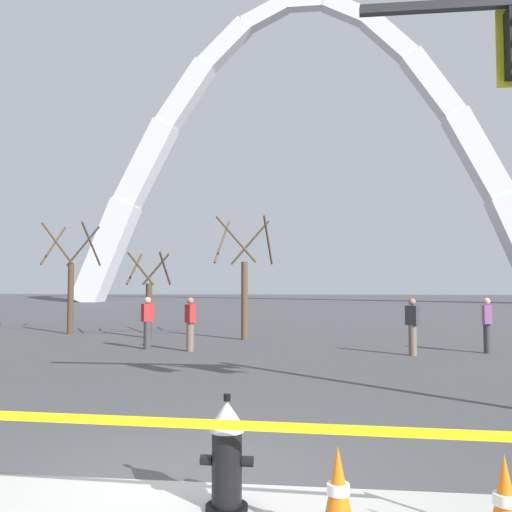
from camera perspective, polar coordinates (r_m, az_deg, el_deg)
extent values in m
plane|color=#474749|center=(5.72, -8.08, -22.81)|extent=(240.00, 240.00, 0.00)
cylinder|color=black|center=(5.09, -3.12, -25.09)|extent=(0.36, 0.36, 0.05)
cylinder|color=black|center=(4.98, -3.11, -21.51)|extent=(0.26, 0.26, 0.62)
cylinder|color=#B7B7BC|center=(4.88, -3.09, -17.83)|extent=(0.30, 0.30, 0.04)
cone|color=#B7B7BC|center=(4.85, -3.09, -16.34)|extent=(0.30, 0.30, 0.22)
cylinder|color=black|center=(4.82, -3.08, -14.72)|extent=(0.06, 0.06, 0.06)
cylinder|color=black|center=(4.99, -5.28, -20.70)|extent=(0.10, 0.09, 0.09)
cylinder|color=black|center=(4.93, -0.90, -20.92)|extent=(0.10, 0.09, 0.09)
cylinder|color=black|center=(5.17, -2.71, -21.15)|extent=(0.13, 0.14, 0.13)
cylinder|color=black|center=(5.25, -2.56, -20.88)|extent=(0.15, 0.03, 0.15)
cube|color=yellow|center=(4.72, -10.44, -16.91)|extent=(5.76, 0.26, 0.08)
cone|color=orange|center=(4.55, 24.90, -22.73)|extent=(0.28, 0.28, 0.70)
cylinder|color=white|center=(4.54, 24.89, -22.31)|extent=(0.17, 0.17, 0.08)
cone|color=orange|center=(4.42, 8.70, -23.61)|extent=(0.28, 0.28, 0.70)
cylinder|color=white|center=(4.41, 8.70, -23.19)|extent=(0.17, 0.17, 0.08)
cube|color=silver|center=(68.29, -15.53, 0.32)|extent=(7.81, 3.13, 13.25)
cube|color=silver|center=(68.12, -11.54, 9.44)|extent=(7.42, 2.80, 10.94)
cube|color=silver|center=(69.14, -7.46, 16.45)|extent=(6.98, 2.47, 8.66)
cube|color=silver|center=(70.45, -3.29, 21.30)|extent=(6.45, 2.14, 6.39)
cube|color=silver|center=(71.43, 0.95, 24.14)|extent=(5.76, 1.81, 4.07)
cube|color=silver|center=(71.73, 5.23, 25.11)|extent=(4.97, 1.48, 1.48)
cube|color=silver|center=(71.24, 9.53, 24.26)|extent=(5.76, 1.81, 4.07)
cube|color=silver|center=(70.08, 13.84, 21.53)|extent=(6.45, 2.14, 6.39)
cube|color=silver|center=(68.57, 18.14, 16.76)|extent=(6.98, 2.47, 8.66)
cube|color=silver|center=(67.35, 22.39, 9.77)|extent=(7.42, 2.80, 10.94)
cylinder|color=#473323|center=(23.12, -19.04, -4.28)|extent=(0.24, 0.24, 2.84)
cylinder|color=#473323|center=(23.71, -20.65, 1.09)|extent=(0.38, 1.52, 1.70)
cylinder|color=#473323|center=(22.73, -17.04, 1.20)|extent=(0.23, 1.54, 1.70)
cylinder|color=#473323|center=(23.93, -17.85, 1.00)|extent=(1.54, 0.23, 1.70)
cylinder|color=#473323|center=(22.48, -20.33, 1.31)|extent=(1.52, 0.41, 1.70)
cylinder|color=#473323|center=(20.58, -11.28, -5.68)|extent=(0.24, 0.24, 2.03)
cylinder|color=#473323|center=(20.88, -12.74, -1.34)|extent=(0.30, 1.11, 1.22)
cylinder|color=#473323|center=(20.33, -9.60, -1.32)|extent=(0.19, 1.12, 1.22)
cylinder|color=#473323|center=(21.15, -10.55, -1.38)|extent=(1.12, 0.19, 1.22)
cylinder|color=#473323|center=(20.03, -12.14, -1.27)|extent=(1.10, 0.32, 1.22)
cylinder|color=brown|center=(19.47, -1.23, -4.75)|extent=(0.24, 0.24, 2.80)
cylinder|color=brown|center=(19.84, -3.60, 1.54)|extent=(0.38, 1.50, 1.67)
cylinder|color=brown|center=(19.35, 1.29, 1.65)|extent=(0.23, 1.52, 1.67)
cylinder|color=brown|center=(20.38, -0.65, 1.41)|extent=(1.52, 0.23, 1.67)
cylinder|color=brown|center=(18.72, -2.15, 1.82)|extent=(1.50, 0.41, 1.67)
cylinder|color=brown|center=(15.74, 16.25, -8.56)|extent=(0.22, 0.22, 0.84)
cube|color=#333338|center=(15.69, 16.21, -6.05)|extent=(0.39, 0.37, 0.54)
sphere|color=#936B4C|center=(15.67, 16.19, -4.67)|extent=(0.20, 0.20, 0.20)
cylinder|color=brown|center=(16.17, -6.99, -8.52)|extent=(0.22, 0.22, 0.84)
cube|color=#B22323|center=(16.12, -6.98, -6.08)|extent=(0.37, 0.39, 0.54)
sphere|color=#936B4C|center=(16.10, -6.97, -4.73)|extent=(0.20, 0.20, 0.20)
cylinder|color=#38383D|center=(16.99, 23.31, -8.03)|extent=(0.22, 0.22, 0.84)
cube|color=#995193|center=(16.94, 23.25, -5.70)|extent=(0.22, 0.35, 0.54)
sphere|color=tan|center=(16.93, 23.23, -4.42)|extent=(0.20, 0.20, 0.20)
cylinder|color=#38383D|center=(16.98, -11.44, -8.23)|extent=(0.22, 0.22, 0.84)
cube|color=#B22323|center=(16.93, -11.42, -5.90)|extent=(0.38, 0.38, 0.54)
sphere|color=tan|center=(16.92, -11.40, -4.61)|extent=(0.20, 0.20, 0.20)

